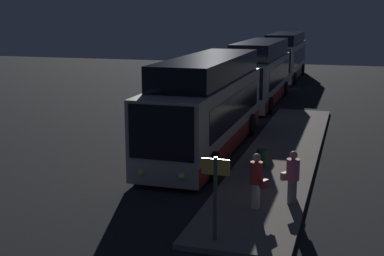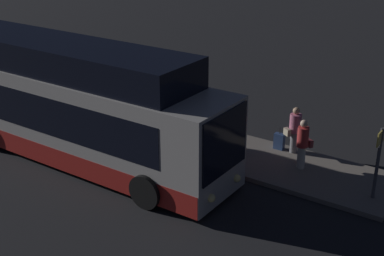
{
  "view_description": "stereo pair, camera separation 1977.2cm",
  "coord_description": "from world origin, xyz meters",
  "px_view_note": "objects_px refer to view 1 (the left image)",
  "views": [
    {
      "loc": [
        21.86,
        5.69,
        5.9
      ],
      "look_at": [
        4.43,
        0.44,
        1.92
      ],
      "focal_mm": 50.0,
      "sensor_mm": 36.0,
      "label": 1
    },
    {
      "loc": [
        12.79,
        -11.75,
        8.07
      ],
      "look_at": [
        4.43,
        0.44,
        1.92
      ],
      "focal_mm": 50.0,
      "sensor_mm": 36.0,
      "label": 2
    }
  ],
  "objects_px": {
    "trash_bin": "(262,158)",
    "passenger_waiting": "(292,176)",
    "bus_second": "(260,75)",
    "bus_third": "(285,58)",
    "suitcase": "(292,189)",
    "bus_lead": "(207,109)",
    "passenger_boarding": "(257,179)",
    "sign_post": "(215,188)"
  },
  "relations": [
    {
      "from": "trash_bin",
      "to": "passenger_waiting",
      "type": "bearing_deg",
      "value": 22.13
    },
    {
      "from": "bus_second",
      "to": "bus_third",
      "type": "height_order",
      "value": "bus_third"
    },
    {
      "from": "passenger_waiting",
      "to": "suitcase",
      "type": "relative_size",
      "value": 2.02
    },
    {
      "from": "bus_lead",
      "to": "passenger_waiting",
      "type": "distance_m",
      "value": 7.41
    },
    {
      "from": "suitcase",
      "to": "passenger_boarding",
      "type": "bearing_deg",
      "value": -36.71
    },
    {
      "from": "bus_third",
      "to": "passenger_waiting",
      "type": "height_order",
      "value": "bus_third"
    },
    {
      "from": "bus_lead",
      "to": "suitcase",
      "type": "distance_m",
      "value": 7.06
    },
    {
      "from": "bus_second",
      "to": "bus_third",
      "type": "relative_size",
      "value": 0.98
    },
    {
      "from": "passenger_boarding",
      "to": "trash_bin",
      "type": "relative_size",
      "value": 2.58
    },
    {
      "from": "passenger_waiting",
      "to": "suitcase",
      "type": "distance_m",
      "value": 0.79
    },
    {
      "from": "bus_second",
      "to": "sign_post",
      "type": "height_order",
      "value": "bus_second"
    },
    {
      "from": "bus_lead",
      "to": "passenger_waiting",
      "type": "height_order",
      "value": "bus_lead"
    },
    {
      "from": "bus_second",
      "to": "trash_bin",
      "type": "bearing_deg",
      "value": 10.19
    },
    {
      "from": "passenger_waiting",
      "to": "passenger_boarding",
      "type": "bearing_deg",
      "value": 160.25
    },
    {
      "from": "bus_third",
      "to": "sign_post",
      "type": "xyz_separation_m",
      "value": [
        35.79,
        2.72,
        -0.25
      ]
    },
    {
      "from": "bus_third",
      "to": "sign_post",
      "type": "bearing_deg",
      "value": 4.34
    },
    {
      "from": "bus_lead",
      "to": "passenger_waiting",
      "type": "relative_size",
      "value": 6.96
    },
    {
      "from": "passenger_boarding",
      "to": "bus_third",
      "type": "bearing_deg",
      "value": -149.69
    },
    {
      "from": "trash_bin",
      "to": "bus_third",
      "type": "bearing_deg",
      "value": -174.49
    },
    {
      "from": "bus_second",
      "to": "trash_bin",
      "type": "distance_m",
      "value": 15.76
    },
    {
      "from": "suitcase",
      "to": "bus_third",
      "type": "bearing_deg",
      "value": -172.43
    },
    {
      "from": "bus_lead",
      "to": "suitcase",
      "type": "relative_size",
      "value": 14.04
    },
    {
      "from": "bus_lead",
      "to": "passenger_boarding",
      "type": "distance_m",
      "value": 7.53
    },
    {
      "from": "passenger_waiting",
      "to": "suitcase",
      "type": "bearing_deg",
      "value": 37.95
    },
    {
      "from": "passenger_waiting",
      "to": "bus_third",
      "type": "bearing_deg",
      "value": 41.01
    },
    {
      "from": "sign_post",
      "to": "passenger_boarding",
      "type": "bearing_deg",
      "value": 166.43
    },
    {
      "from": "bus_third",
      "to": "sign_post",
      "type": "distance_m",
      "value": 35.89
    },
    {
      "from": "passenger_boarding",
      "to": "trash_bin",
      "type": "height_order",
      "value": "passenger_boarding"
    },
    {
      "from": "passenger_boarding",
      "to": "sign_post",
      "type": "height_order",
      "value": "sign_post"
    },
    {
      "from": "bus_second",
      "to": "suitcase",
      "type": "xyz_separation_m",
      "value": [
        18.67,
        4.26,
        -1.32
      ]
    },
    {
      "from": "passenger_waiting",
      "to": "sign_post",
      "type": "bearing_deg",
      "value": -172.33
    },
    {
      "from": "suitcase",
      "to": "sign_post",
      "type": "relative_size",
      "value": 0.37
    },
    {
      "from": "bus_third",
      "to": "suitcase",
      "type": "xyz_separation_m",
      "value": [
        32.01,
        4.26,
        -1.36
      ]
    },
    {
      "from": "passenger_waiting",
      "to": "sign_post",
      "type": "distance_m",
      "value": 3.66
    },
    {
      "from": "trash_bin",
      "to": "bus_lead",
      "type": "bearing_deg",
      "value": -129.13
    },
    {
      "from": "bus_third",
      "to": "trash_bin",
      "type": "height_order",
      "value": "bus_third"
    },
    {
      "from": "passenger_boarding",
      "to": "suitcase",
      "type": "height_order",
      "value": "passenger_boarding"
    },
    {
      "from": "trash_bin",
      "to": "bus_second",
      "type": "bearing_deg",
      "value": -169.81
    },
    {
      "from": "passenger_waiting",
      "to": "bus_second",
      "type": "bearing_deg",
      "value": 46.11
    },
    {
      "from": "bus_lead",
      "to": "bus_second",
      "type": "height_order",
      "value": "bus_lead"
    },
    {
      "from": "bus_lead",
      "to": "bus_second",
      "type": "relative_size",
      "value": 1.02
    },
    {
      "from": "bus_lead",
      "to": "bus_third",
      "type": "relative_size",
      "value": 1.0
    }
  ]
}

